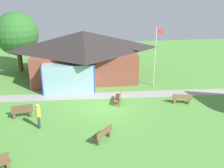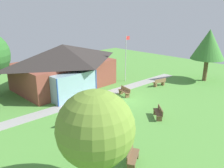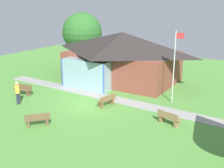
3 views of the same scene
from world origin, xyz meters
name	(u,v)px [view 1 (image 1 of 3)]	position (x,y,z in m)	size (l,w,h in m)	color
ground_plane	(105,106)	(0.00, 0.00, 0.00)	(44.00, 44.00, 0.00)	#54933D
pavilion	(83,54)	(-1.38, 6.88, 2.37)	(10.60, 8.07, 4.57)	brown
footpath	(103,95)	(0.00, 2.05, 0.01)	(21.41, 1.30, 0.03)	#999993
flagpole	(155,55)	(4.85, 3.69, 2.94)	(0.64, 0.08, 5.32)	silver
bench_rear_near_path	(118,98)	(1.08, 0.47, 0.40)	(0.77, 1.56, 0.84)	brown
bench_mid_right	(182,99)	(6.02, -0.25, 0.40)	(1.56, 0.81, 0.84)	olive
bench_front_center	(103,135)	(-0.65, -4.60, 0.40)	(1.35, 1.39, 0.84)	brown
bench_mid_left	(22,112)	(-6.01, -0.86, 0.40)	(1.55, 0.66, 0.84)	brown
visitor_strolling_lawn	(38,114)	(-4.65, -2.58, 1.02)	(0.34, 0.34, 1.74)	#2D3347
tree_behind_pavilion_left	(17,34)	(-7.97, 9.72, 3.93)	(4.38, 4.38, 6.14)	brown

